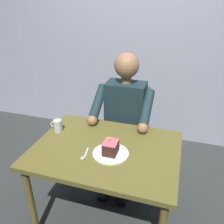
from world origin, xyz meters
The scene contains 9 objects.
ground_plane centered at (0.00, 0.00, 0.00)m, with size 14.00×14.00×0.00m, color #303532.
cafe_rear_panel centered at (0.00, -1.47, 1.50)m, with size 6.40×0.12×3.00m, color #9FA5B6.
dining_table centered at (0.00, 0.00, 0.62)m, with size 1.07×0.79×0.70m.
chair centered at (0.00, -0.68, 0.51)m, with size 0.42×0.42×0.92m.
seated_person centered at (0.00, -0.51, 0.68)m, with size 0.53×0.58×1.28m.
dessert_plate centered at (-0.06, 0.06, 0.71)m, with size 0.26×0.26×0.01m, color white.
cake_slice centered at (-0.06, 0.06, 0.76)m, with size 0.10×0.12×0.11m.
coffee_cup centered at (0.45, -0.11, 0.75)m, with size 0.11×0.07×0.10m.
dessert_spoon centered at (0.11, 0.14, 0.70)m, with size 0.03×0.14×0.01m.
Camera 1 is at (-0.47, 1.34, 1.70)m, focal length 37.30 mm.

